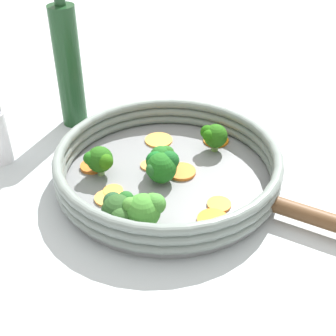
{
  "coord_description": "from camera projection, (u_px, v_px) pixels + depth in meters",
  "views": [
    {
      "loc": [
        0.19,
        0.55,
        0.44
      ],
      "look_at": [
        0.0,
        0.0,
        0.03
      ],
      "focal_mm": 50.0,
      "sensor_mm": 36.0,
      "label": 1
    }
  ],
  "objects": [
    {
      "name": "ground_plane",
      "position": [
        168.0,
        181.0,
        0.73
      ],
      "size": [
        4.0,
        4.0,
        0.0
      ],
      "primitive_type": "plane",
      "color": "#B3BCC1"
    },
    {
      "name": "carrot_slice_3",
      "position": [
        182.0,
        172.0,
        0.73
      ],
      "size": [
        0.06,
        0.06,
        0.01
      ],
      "primitive_type": "cylinder",
      "rotation": [
        0.0,
        0.0,
        0.32
      ],
      "color": "orange",
      "rests_on": "skillet"
    },
    {
      "name": "broccoli_floret_5",
      "position": [
        145.0,
        209.0,
        0.61
      ],
      "size": [
        0.06,
        0.05,
        0.06
      ],
      "color": "#7B9B5E",
      "rests_on": "skillet"
    },
    {
      "name": "skillet_handle",
      "position": [
        331.0,
        222.0,
        0.62
      ],
      "size": [
        0.13,
        0.14,
        0.02
      ],
      "primitive_type": "cylinder",
      "rotation": [
        1.57,
        0.0,
        3.87
      ],
      "color": "brown",
      "rests_on": "skillet"
    },
    {
      "name": "carrot_slice_6",
      "position": [
        108.0,
        198.0,
        0.68
      ],
      "size": [
        0.05,
        0.05,
        0.0
      ],
      "primitive_type": "cylinder",
      "rotation": [
        0.0,
        0.0,
        2.22
      ],
      "color": "#F49741",
      "rests_on": "skillet"
    },
    {
      "name": "carrot_slice_7",
      "position": [
        219.0,
        204.0,
        0.67
      ],
      "size": [
        0.05,
        0.05,
        0.0
      ],
      "primitive_type": "cylinder",
      "rotation": [
        0.0,
        0.0,
        5.42
      ],
      "color": "orange",
      "rests_on": "skillet"
    },
    {
      "name": "carrot_slice_0",
      "position": [
        113.0,
        191.0,
        0.69
      ],
      "size": [
        0.04,
        0.04,
        0.0
      ],
      "primitive_type": "cylinder",
      "rotation": [
        0.0,
        0.0,
        2.4
      ],
      "color": "gold",
      "rests_on": "skillet"
    },
    {
      "name": "broccoli_floret_2",
      "position": [
        119.0,
        210.0,
        0.62
      ],
      "size": [
        0.05,
        0.06,
        0.05
      ],
      "color": "#88A662",
      "rests_on": "skillet"
    },
    {
      "name": "skillet_rivet_left",
      "position": [
        254.0,
        220.0,
        0.64
      ],
      "size": [
        0.01,
        0.01,
        0.01
      ],
      "primitive_type": "sphere",
      "color": "gray",
      "rests_on": "skillet"
    },
    {
      "name": "carrot_slice_8",
      "position": [
        92.0,
        166.0,
        0.74
      ],
      "size": [
        0.05,
        0.05,
        0.01
      ],
      "primitive_type": "cylinder",
      "rotation": [
        0.0,
        0.0,
        5.4
      ],
      "color": "orange",
      "rests_on": "skillet"
    },
    {
      "name": "carrot_slice_5",
      "position": [
        216.0,
        140.0,
        0.81
      ],
      "size": [
        0.06,
        0.06,
        0.0
      ],
      "primitive_type": "cylinder",
      "rotation": [
        0.0,
        0.0,
        0.98
      ],
      "color": "orange",
      "rests_on": "skillet"
    },
    {
      "name": "carrot_slice_4",
      "position": [
        150.0,
        165.0,
        0.75
      ],
      "size": [
        0.03,
        0.03,
        0.0
      ],
      "primitive_type": "cylinder",
      "rotation": [
        0.0,
        0.0,
        3.06
      ],
      "color": "#F98D41",
      "rests_on": "skillet"
    },
    {
      "name": "oil_bottle",
      "position": [
        68.0,
        65.0,
        0.82
      ],
      "size": [
        0.05,
        0.05,
        0.27
      ],
      "color": "#193D1E",
      "rests_on": "ground_plane"
    },
    {
      "name": "broccoli_floret_0",
      "position": [
        162.0,
        156.0,
        0.73
      ],
      "size": [
        0.04,
        0.03,
        0.04
      ],
      "color": "#759453",
      "rests_on": "skillet"
    },
    {
      "name": "broccoli_floret_4",
      "position": [
        100.0,
        160.0,
        0.71
      ],
      "size": [
        0.05,
        0.05,
        0.05
      ],
      "color": "#89B069",
      "rests_on": "skillet"
    },
    {
      "name": "broccoli_floret_1",
      "position": [
        162.0,
        166.0,
        0.7
      ],
      "size": [
        0.06,
        0.05,
        0.05
      ],
      "color": "#5D8D44",
      "rests_on": "skillet"
    },
    {
      "name": "skillet_rim_wall",
      "position": [
        168.0,
        163.0,
        0.71
      ],
      "size": [
        0.34,
        0.34,
        0.05
      ],
      "color": "gray",
      "rests_on": "skillet"
    },
    {
      "name": "skillet_rivet_right",
      "position": [
        272.0,
        190.0,
        0.69
      ],
      "size": [
        0.01,
        0.01,
        0.01
      ],
      "primitive_type": "sphere",
      "color": "gray",
      "rests_on": "skillet"
    },
    {
      "name": "skillet",
      "position": [
        168.0,
        179.0,
        0.73
      ],
      "size": [
        0.33,
        0.33,
        0.01
      ],
      "primitive_type": "cylinder",
      "color": "gray",
      "rests_on": "ground_plane"
    },
    {
      "name": "broccoli_floret_3",
      "position": [
        214.0,
        136.0,
        0.77
      ],
      "size": [
        0.04,
        0.04,
        0.05
      ],
      "color": "#6C9047",
      "rests_on": "skillet"
    },
    {
      "name": "carrot_slice_2",
      "position": [
        159.0,
        140.0,
        0.81
      ],
      "size": [
        0.06,
        0.06,
        0.0
      ],
      "primitive_type": "cylinder",
      "rotation": [
        0.0,
        0.0,
        3.35
      ],
      "color": "#F59C3A",
      "rests_on": "skillet"
    },
    {
      "name": "carrot_slice_1",
      "position": [
        213.0,
        220.0,
        0.64
      ],
      "size": [
        0.05,
        0.05,
        0.0
      ],
      "primitive_type": "cylinder",
      "rotation": [
        0.0,
        0.0,
        0.24
      ],
      "color": "orange",
      "rests_on": "skillet"
    }
  ]
}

